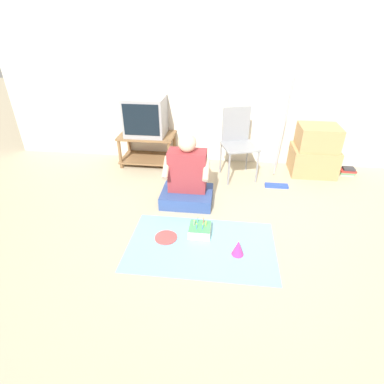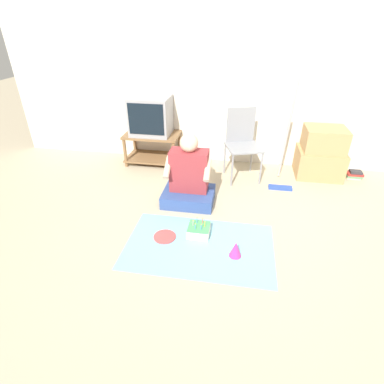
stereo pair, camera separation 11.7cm
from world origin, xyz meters
name	(u,v)px [view 1 (the left image)]	position (x,y,z in m)	size (l,w,h in m)	color
ground_plane	(226,248)	(0.00, 0.00, 0.00)	(16.00, 16.00, 0.00)	tan
wall_back	(235,67)	(0.00, 1.97, 1.27)	(6.40, 0.06, 2.55)	silver
tv_stand	(148,146)	(-1.14, 1.71, 0.26)	(0.75, 0.46, 0.43)	olive
tv	(146,116)	(-1.14, 1.71, 0.68)	(0.52, 0.45, 0.50)	#99999E
folding_chair	(238,139)	(0.09, 1.51, 0.50)	(0.51, 0.51, 0.87)	gray
cardboard_box_stack	(315,151)	(1.10, 1.68, 0.30)	(0.57, 0.46, 0.64)	tan
dust_mop	(280,155)	(0.60, 1.31, 0.38)	(0.28, 0.36, 1.29)	#2D4CB2
book_pile	(347,171)	(1.57, 1.67, 0.05)	(0.20, 0.13, 0.10)	beige
person_seated	(187,179)	(-0.45, 0.76, 0.28)	(0.56, 0.44, 0.86)	#334C8C
party_cloth	(201,246)	(-0.22, 0.00, 0.00)	(1.34, 0.84, 0.01)	#7FC6E0
birthday_cake	(200,230)	(-0.25, 0.16, 0.05)	(0.20, 0.20, 0.16)	#F4E0C6
party_hat_blue	(238,248)	(0.11, -0.08, 0.08)	(0.11, 0.11, 0.15)	#CC338C
paper_plate	(166,237)	(-0.57, 0.07, 0.01)	(0.21, 0.21, 0.01)	#D84C4C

